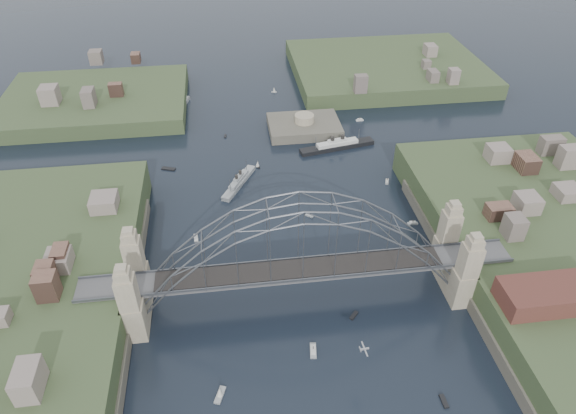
# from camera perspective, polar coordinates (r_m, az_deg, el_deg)

# --- Properties ---
(ground) EXTENTS (500.00, 500.00, 0.00)m
(ground) POSITION_cam_1_polar(r_m,az_deg,el_deg) (105.49, 1.31, -10.22)
(ground) COLOR black
(ground) RESTS_ON ground
(bridge) EXTENTS (84.00, 13.80, 24.60)m
(bridge) POSITION_cam_1_polar(r_m,az_deg,el_deg) (96.81, 1.41, -5.26)
(bridge) COLOR #545457
(bridge) RESTS_ON ground
(shore_west) EXTENTS (50.50, 90.00, 12.00)m
(shore_west) POSITION_cam_1_polar(r_m,az_deg,el_deg) (112.96, -29.41, -11.08)
(shore_west) COLOR #374928
(shore_west) RESTS_ON ground
(shore_east) EXTENTS (50.50, 90.00, 12.00)m
(shore_east) POSITION_cam_1_polar(r_m,az_deg,el_deg) (124.37, 28.58, -5.81)
(shore_east) COLOR #374928
(shore_east) RESTS_ON ground
(headland_nw) EXTENTS (60.00, 45.00, 9.00)m
(headland_nw) POSITION_cam_1_polar(r_m,az_deg,el_deg) (187.70, -20.51, 10.43)
(headland_nw) COLOR #374928
(headland_nw) RESTS_ON ground
(headland_ne) EXTENTS (70.00, 55.00, 9.50)m
(headland_ne) POSITION_cam_1_polar(r_m,az_deg,el_deg) (205.78, 10.82, 14.48)
(headland_ne) COLOR #374928
(headland_ne) RESTS_ON ground
(fort_island) EXTENTS (22.00, 16.00, 9.40)m
(fort_island) POSITION_cam_1_polar(r_m,az_deg,el_deg) (162.50, 1.79, 8.39)
(fort_island) COLOR #514D42
(fort_island) RESTS_ON ground
(wharf_shed) EXTENTS (20.00, 8.00, 4.00)m
(wharf_shed) POSITION_cam_1_polar(r_m,az_deg,el_deg) (104.27, 27.65, -8.60)
(wharf_shed) COLOR #592D26
(wharf_shed) RESTS_ON shore_east
(finger_pier) EXTENTS (4.00, 22.00, 1.40)m
(finger_pier) POSITION_cam_1_polar(r_m,az_deg,el_deg) (101.44, 27.67, -18.25)
(finger_pier) COLOR #545457
(finger_pier) RESTS_ON ground
(naval_cruiser_near) EXTENTS (9.87, 15.71, 5.00)m
(naval_cruiser_near) POSITION_cam_1_polar(r_m,az_deg,el_deg) (136.94, -5.49, 2.78)
(naval_cruiser_near) COLOR #969B9E
(naval_cruiser_near) RESTS_ON ground
(naval_cruiser_far) EXTENTS (6.43, 16.24, 5.47)m
(naval_cruiser_far) POSITION_cam_1_polar(r_m,az_deg,el_deg) (178.75, -11.96, 10.82)
(naval_cruiser_far) COLOR #969B9E
(naval_cruiser_far) RESTS_ON ground
(ocean_liner) EXTENTS (22.97, 7.47, 5.60)m
(ocean_liner) POSITION_cam_1_polar(r_m,az_deg,el_deg) (153.00, 5.48, 6.80)
(ocean_liner) COLOR black
(ocean_liner) RESTS_ON ground
(aeroplane) EXTENTS (1.65, 3.08, 0.45)m
(aeroplane) POSITION_cam_1_polar(r_m,az_deg,el_deg) (88.21, 8.41, -15.37)
(aeroplane) COLOR #A1A3A8
(small_boat_a) EXTENTS (1.12, 2.77, 1.43)m
(small_boat_a) POSITION_cam_1_polar(r_m,az_deg,el_deg) (120.86, -10.21, -3.37)
(small_boat_a) COLOR silver
(small_boat_a) RESTS_ON ground
(small_boat_b) EXTENTS (1.98, 1.81, 0.45)m
(small_boat_b) POSITION_cam_1_polar(r_m,az_deg,el_deg) (125.61, 2.38, -1.00)
(small_boat_b) COLOR silver
(small_boat_b) RESTS_ON ground
(small_boat_c) EXTENTS (1.58, 3.54, 1.43)m
(small_boat_c) POSITION_cam_1_polar(r_m,az_deg,el_deg) (97.12, 2.81, -15.65)
(small_boat_c) COLOR silver
(small_boat_c) RESTS_ON ground
(small_boat_d) EXTENTS (1.54, 2.56, 1.43)m
(small_boat_d) POSITION_cam_1_polar(r_m,az_deg,el_deg) (140.01, 10.96, 2.81)
(small_boat_d) COLOR silver
(small_boat_d) RESTS_ON ground
(small_boat_e) EXTENTS (4.12, 2.54, 0.45)m
(small_boat_e) POSITION_cam_1_polar(r_m,az_deg,el_deg) (146.76, -13.15, 4.16)
(small_boat_e) COLOR silver
(small_boat_e) RESTS_ON ground
(small_boat_f) EXTENTS (1.47, 1.57, 2.38)m
(small_boat_f) POSITION_cam_1_polar(r_m,az_deg,el_deg) (143.53, -3.39, 4.78)
(small_boat_f) COLOR silver
(small_boat_f) RESTS_ON ground
(small_boat_g) EXTENTS (0.87, 2.52, 0.45)m
(small_boat_g) POSITION_cam_1_polar(r_m,az_deg,el_deg) (94.94, 16.95, -19.98)
(small_boat_g) COLOR silver
(small_boat_g) RESTS_ON ground
(small_boat_h) EXTENTS (0.84, 2.10, 0.45)m
(small_boat_h) POSITION_cam_1_polar(r_m,az_deg,el_deg) (160.00, -6.99, 7.83)
(small_boat_h) COLOR silver
(small_boat_h) RESTS_ON ground
(small_boat_i) EXTENTS (2.53, 0.99, 1.43)m
(small_boat_i) POSITION_cam_1_polar(r_m,az_deg,el_deg) (126.66, 13.69, -1.76)
(small_boat_i) COLOR silver
(small_boat_i) RESTS_ON ground
(small_boat_j) EXTENTS (2.23, 3.54, 2.38)m
(small_boat_j) POSITION_cam_1_polar(r_m,az_deg,el_deg) (92.17, -7.60, -19.86)
(small_boat_j) COLOR silver
(small_boat_j) RESTS_ON ground
(small_boat_k) EXTENTS (1.98, 1.33, 2.38)m
(small_boat_k) POSITION_cam_1_polar(r_m,az_deg,el_deg) (187.14, -1.56, 12.87)
(small_boat_k) COLOR silver
(small_boat_k) RESTS_ON ground
(small_boat_l) EXTENTS (2.88, 1.12, 1.43)m
(small_boat_l) POSITION_cam_1_polar(r_m,az_deg,el_deg) (129.93, -19.33, -1.87)
(small_boat_l) COLOR silver
(small_boat_l) RESTS_ON ground
(small_boat_m) EXTENTS (2.11, 2.24, 0.45)m
(small_boat_m) POSITION_cam_1_polar(r_m,az_deg,el_deg) (103.20, 7.33, -11.89)
(small_boat_m) COLOR silver
(small_boat_m) RESTS_ON ground
(small_boat_n) EXTENTS (2.47, 0.95, 1.43)m
(small_boat_n) POSITION_cam_1_polar(r_m,az_deg,el_deg) (169.57, 7.98, 9.57)
(small_boat_n) COLOR silver
(small_boat_n) RESTS_ON ground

